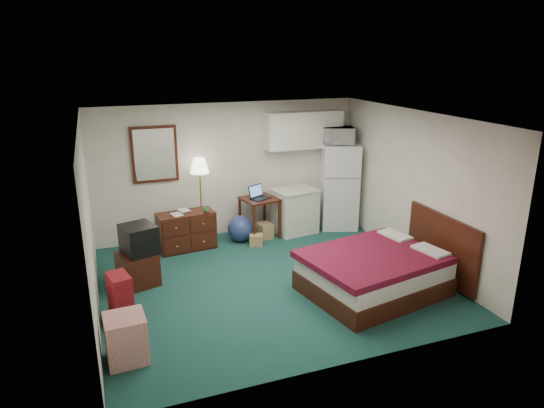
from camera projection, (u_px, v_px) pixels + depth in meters
name	position (u px, v px, depth m)	size (l,w,h in m)	color
floor	(270.00, 281.00, 7.47)	(5.00, 4.50, 0.01)	#124540
ceiling	(270.00, 118.00, 6.72)	(5.00, 4.50, 0.01)	beige
walls	(270.00, 203.00, 7.09)	(5.01, 4.51, 2.50)	beige
mirror	(154.00, 154.00, 8.51)	(0.80, 0.06, 1.00)	white
upper_cabinets	(304.00, 130.00, 9.22)	(1.50, 0.35, 0.70)	white
headboard	(442.00, 247.00, 7.35)	(0.06, 1.56, 1.00)	#3C180C
dresser	(186.00, 231.00, 8.59)	(0.99, 0.45, 0.68)	#3C180C
floor_lamp	(201.00, 201.00, 8.79)	(0.34, 0.34, 1.57)	gold
desk	(260.00, 218.00, 9.12)	(0.61, 0.61, 0.77)	#3C180C
exercise_ball	(241.00, 229.00, 8.97)	(0.49, 0.49, 0.49)	navy
kitchen_counter	(295.00, 212.00, 9.36)	(0.76, 0.58, 0.83)	white
fridge	(339.00, 186.00, 9.56)	(0.69, 0.69, 1.68)	white
bed	(373.00, 273.00, 7.03)	(1.87, 1.46, 0.60)	#4F1024
tv_stand	(138.00, 269.00, 7.30)	(0.50, 0.55, 0.50)	#3C180C
suitcase	(120.00, 297.00, 6.31)	(0.24, 0.39, 0.64)	maroon
retail_box	(126.00, 338.00, 5.48)	(0.44, 0.44, 0.55)	silver
file_bin	(187.00, 241.00, 8.64)	(0.42, 0.32, 0.30)	slate
cardboard_box_a	(256.00, 240.00, 8.81)	(0.24, 0.20, 0.20)	tan
cardboard_box_b	(265.00, 231.00, 9.15)	(0.24, 0.28, 0.28)	tan
laptop	(261.00, 193.00, 8.93)	(0.35, 0.28, 0.24)	black
crt_tv	(139.00, 239.00, 7.18)	(0.47, 0.51, 0.43)	black
microwave	(338.00, 134.00, 9.23)	(0.58, 0.32, 0.39)	white
book_a	(172.00, 210.00, 8.28)	(0.17, 0.02, 0.23)	tan
book_b	(179.00, 205.00, 8.48)	(0.18, 0.02, 0.24)	tan
mug	(206.00, 209.00, 8.50)	(0.12, 0.09, 0.12)	#3F7938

